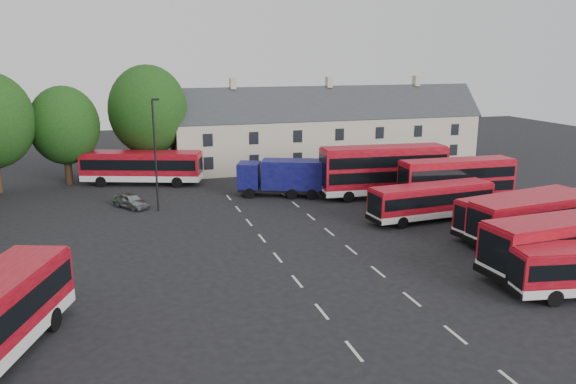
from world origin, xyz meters
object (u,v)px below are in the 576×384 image
at_px(bus_dd_south, 457,180).
at_px(box_truck, 282,176).
at_px(lamppost, 155,152).
at_px(silver_car, 131,201).

height_order(bus_dd_south, box_truck, bus_dd_south).
relative_size(box_truck, lamppost, 0.87).
relative_size(bus_dd_south, box_truck, 1.25).
xyz_separation_m(bus_dd_south, box_truck, (-13.00, 7.59, -0.43)).
relative_size(silver_car, lamppost, 0.39).
height_order(box_truck, lamppost, lamppost).
bearing_deg(bus_dd_south, silver_car, 166.70).
bearing_deg(bus_dd_south, lamppost, 168.99).
bearing_deg(box_truck, lamppost, -149.17).
height_order(bus_dd_south, lamppost, lamppost).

